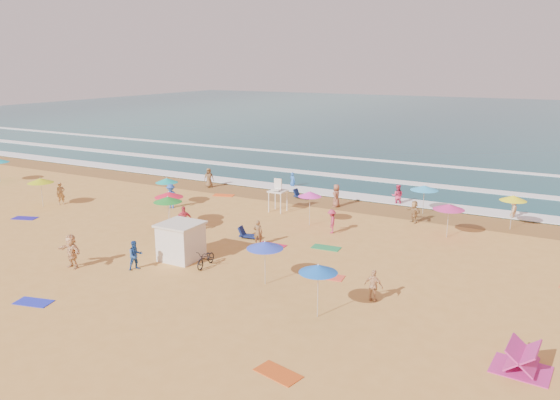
% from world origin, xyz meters
% --- Properties ---
extents(ground, '(220.00, 220.00, 0.00)m').
position_xyz_m(ground, '(0.00, 0.00, 0.00)').
color(ground, gold).
rests_on(ground, ground).
extents(ocean, '(220.00, 140.00, 0.18)m').
position_xyz_m(ocean, '(0.00, 84.00, 0.00)').
color(ocean, '#0C4756').
rests_on(ocean, ground).
extents(wet_sand, '(220.00, 220.00, 0.00)m').
position_xyz_m(wet_sand, '(0.00, 12.50, 0.01)').
color(wet_sand, olive).
rests_on(wet_sand, ground).
extents(surf_foam, '(200.00, 18.70, 0.05)m').
position_xyz_m(surf_foam, '(0.00, 21.32, 0.10)').
color(surf_foam, white).
rests_on(surf_foam, ground).
extents(cabana, '(2.00, 2.00, 2.00)m').
position_xyz_m(cabana, '(0.18, -3.38, 1.00)').
color(cabana, silver).
rests_on(cabana, ground).
extents(cabana_roof, '(2.20, 2.20, 0.12)m').
position_xyz_m(cabana_roof, '(0.18, -3.38, 2.06)').
color(cabana_roof, silver).
rests_on(cabana_roof, cabana).
extents(bicycle, '(0.83, 1.85, 0.94)m').
position_xyz_m(bicycle, '(2.08, -3.68, 0.47)').
color(bicycle, black).
rests_on(bicycle, ground).
extents(lifeguard_stand, '(1.20, 1.20, 2.10)m').
position_xyz_m(lifeguard_stand, '(0.10, 8.11, 1.05)').
color(lifeguard_stand, white).
rests_on(lifeguard_stand, ground).
extents(beach_umbrellas, '(63.91, 27.57, 0.66)m').
position_xyz_m(beach_umbrellas, '(-1.06, 0.26, 2.11)').
color(beach_umbrellas, '#D72F86').
rests_on(beach_umbrellas, ground).
extents(loungers, '(41.46, 28.21, 0.34)m').
position_xyz_m(loungers, '(7.06, -2.90, 0.17)').
color(loungers, '#0F1D4C').
rests_on(loungers, ground).
extents(towels, '(36.69, 25.75, 0.03)m').
position_xyz_m(towels, '(0.33, -3.66, 0.01)').
color(towels, red).
rests_on(towels, ground).
extents(beachgoers, '(36.07, 26.06, 2.13)m').
position_xyz_m(beachgoers, '(-1.35, 3.19, 0.83)').
color(beachgoers, brown).
rests_on(beachgoers, ground).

